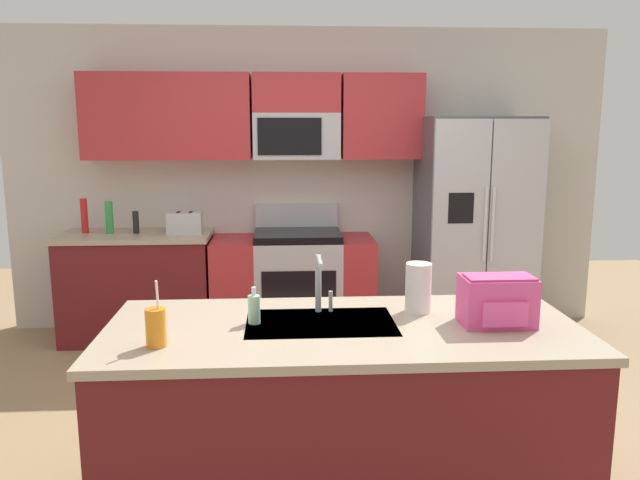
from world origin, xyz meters
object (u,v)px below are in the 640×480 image
Objects in this scene: bottle_red at (84,216)px; soap_dispenser at (254,309)px; sink_faucet at (320,279)px; backpack at (497,300)px; bottle_green at (109,217)px; range_oven at (293,284)px; pepper_mill at (136,222)px; toaster at (185,223)px; drink_cup_orange at (156,327)px; refrigerator at (474,228)px; paper_towel_roll at (418,288)px.

bottle_red reaches higher than soap_dispenser.
sink_faucet is 0.88× the size of backpack.
backpack reaches higher than soap_dispenser.
backpack is at bearing -46.89° from bottle_green.
range_oven is 7.38× the size of pepper_mill.
drink_cup_orange is at bearing -84.09° from toaster.
backpack is (0.87, -2.54, 0.57)m from range_oven.
range_oven is 4.77× the size of bottle_red.
pepper_mill is at bearing -2.55° from bottle_green.
range_oven is 4.82× the size of sink_faucet.
refrigerator reaches higher than bottle_red.
bottle_red is 1.02× the size of drink_cup_orange.
pepper_mill is 1.08× the size of soap_dispenser.
refrigerator is (1.52, -0.07, 0.48)m from range_oven.
refrigerator is 2.67m from sink_faucet.
drink_cup_orange is at bearing -149.19° from sink_faucet.
refrigerator is at bearing -2.70° from range_oven.
refrigerator reaches higher than soap_dispenser.
refrigerator is 6.49× the size of bottle_red.
bottle_red reaches higher than sink_faucet.
refrigerator is 10.04× the size of pepper_mill.
bottle_red reaches higher than bottle_green.
toaster is at bearing 105.47° from soap_dispenser.
paper_towel_roll is at bearing -48.38° from bottle_green.
bottle_red is at bearing 173.03° from toaster.
drink_cup_orange is at bearing -75.88° from pepper_mill.
soap_dispenser is (-0.31, -0.14, -0.10)m from sink_faucet.
range_oven reaches higher than pepper_mill.
bottle_red is 3.29m from paper_towel_roll.
refrigerator reaches higher than bottle_green.
toaster is 2.46m from sink_faucet.
toaster is 3.04m from backpack.
bottle_green is 0.94× the size of bottle_red.
drink_cup_orange reaches higher than toaster.
pepper_mill is at bearing 120.85° from sink_faucet.
pepper_mill is 2.97m from paper_towel_roll.
drink_cup_orange is 1.24m from paper_towel_roll.
refrigerator is 7.71× the size of paper_towel_roll.
bottle_green is (-3.03, 0.08, 0.11)m from refrigerator.
bottle_green is at bearing 133.11° from backpack.
bottle_red is 1.68× the size of soap_dispenser.
sink_faucet reaches higher than pepper_mill.
backpack is (0.79, -0.23, -0.05)m from sink_faucet.
bottle_red is at bearing 121.00° from soap_dispenser.
bottle_green is (-1.51, 0.01, 0.59)m from range_oven.
bottle_red is 1.01× the size of sink_faucet.
sink_faucet is at bearing -66.74° from toaster.
bottle_green reaches higher than range_oven.
soap_dispenser is (0.66, -2.39, -0.02)m from toaster.
sink_faucet is (-1.44, -2.24, 0.14)m from refrigerator.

